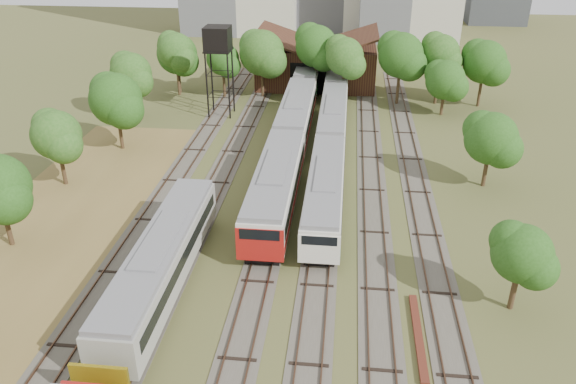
# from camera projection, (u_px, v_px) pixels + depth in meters

# --- Properties ---
(dry_grass_patch) EXTENTS (14.00, 60.00, 0.04)m
(dry_grass_patch) POSITION_uv_depth(u_px,v_px,m) (12.00, 289.00, 37.01)
(dry_grass_patch) COLOR brown
(dry_grass_patch) RESTS_ON ground
(tracks) EXTENTS (24.60, 80.00, 0.19)m
(tracks) POSITION_uv_depth(u_px,v_px,m) (297.00, 186.00, 50.39)
(tracks) COLOR #4C473D
(tracks) RESTS_ON ground
(railcar_red_set) EXTENTS (3.29, 34.58, 4.08)m
(railcar_red_set) POSITION_uv_depth(u_px,v_px,m) (287.00, 147.00, 53.02)
(railcar_red_set) COLOR black
(railcar_red_set) RESTS_ON ground
(railcar_green_set) EXTENTS (2.90, 52.08, 3.58)m
(railcar_green_set) POSITION_uv_depth(u_px,v_px,m) (333.00, 119.00, 60.74)
(railcar_green_set) COLOR black
(railcar_green_set) RESTS_ON ground
(railcar_rear) EXTENTS (3.06, 16.08, 3.78)m
(railcar_rear) POSITION_uv_depth(u_px,v_px,m) (309.00, 73.00, 77.21)
(railcar_rear) COLOR black
(railcar_rear) RESTS_ON ground
(old_grey_coach) EXTENTS (2.99, 18.00, 3.70)m
(old_grey_coach) POSITION_uv_depth(u_px,v_px,m) (162.00, 261.00, 36.30)
(old_grey_coach) COLOR black
(old_grey_coach) RESTS_ON ground
(water_tower) EXTENTS (3.00, 3.00, 10.40)m
(water_tower) POSITION_uv_depth(u_px,v_px,m) (218.00, 41.00, 63.89)
(water_tower) COLOR black
(water_tower) RESTS_ON ground
(rail_pile_far) EXTENTS (0.47, 7.52, 0.24)m
(rail_pile_far) POSITION_uv_depth(u_px,v_px,m) (418.00, 336.00, 32.79)
(rail_pile_far) COLOR #5F281B
(rail_pile_far) RESTS_ON ground
(maintenance_shed) EXTENTS (16.45, 11.55, 7.58)m
(maintenance_shed) POSITION_uv_depth(u_px,v_px,m) (317.00, 63.00, 78.30)
(maintenance_shed) COLOR #351813
(maintenance_shed) RESTS_ON ground
(tree_band_left) EXTENTS (8.09, 65.29, 8.37)m
(tree_band_left) POSITION_uv_depth(u_px,v_px,m) (82.00, 121.00, 50.29)
(tree_band_left) COLOR #382616
(tree_band_left) RESTS_ON ground
(tree_band_far) EXTENTS (43.63, 8.22, 9.42)m
(tree_band_far) POSITION_uv_depth(u_px,v_px,m) (335.00, 54.00, 69.88)
(tree_band_far) COLOR #382616
(tree_band_far) RESTS_ON ground
(tree_band_right) EXTENTS (5.89, 40.93, 6.87)m
(tree_band_right) POSITION_uv_depth(u_px,v_px,m) (472.00, 123.00, 52.61)
(tree_band_right) COLOR #382616
(tree_band_right) RESTS_ON ground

